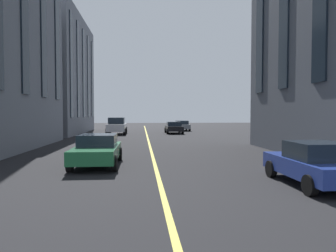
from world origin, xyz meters
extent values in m
cube|color=#D8C64C|center=(20.00, 0.00, 0.00)|extent=(80.00, 0.16, 0.01)
cube|color=navy|center=(10.72, -4.90, 0.57)|extent=(3.90, 1.75, 0.55)
cube|color=#19232D|center=(10.52, -4.90, 1.12)|extent=(1.64, 1.54, 0.55)
cylinder|color=black|center=(12.00, -4.06, 0.30)|extent=(0.60, 0.21, 0.60)
cylinder|color=black|center=(12.00, -5.74, 0.30)|extent=(0.60, 0.21, 0.60)
cylinder|color=black|center=(9.43, -4.06, 0.30)|extent=(0.60, 0.21, 0.60)
cube|color=slate|center=(43.10, -4.90, 0.59)|extent=(4.40, 1.80, 0.55)
cube|color=#19232D|center=(42.88, -4.90, 1.12)|extent=(1.85, 1.58, 0.50)
cylinder|color=black|center=(44.55, -4.04, 0.32)|extent=(0.64, 0.22, 0.64)
cylinder|color=black|center=(44.55, -5.76, 0.32)|extent=(0.64, 0.22, 0.64)
cylinder|color=black|center=(41.65, -4.04, 0.32)|extent=(0.64, 0.22, 0.64)
cylinder|color=black|center=(41.65, -5.76, 0.32)|extent=(0.64, 0.22, 0.64)
cube|color=black|center=(37.33, -3.21, 0.59)|extent=(4.40, 1.80, 0.55)
cube|color=#19232D|center=(37.11, -3.21, 1.12)|extent=(1.85, 1.58, 0.50)
cylinder|color=black|center=(38.78, -2.34, 0.32)|extent=(0.64, 0.22, 0.64)
cylinder|color=black|center=(38.78, -4.07, 0.32)|extent=(0.64, 0.22, 0.64)
cylinder|color=black|center=(35.88, -2.34, 0.32)|extent=(0.64, 0.22, 0.64)
cylinder|color=black|center=(35.88, -4.07, 0.32)|extent=(0.64, 0.22, 0.64)
cube|color=#1E6038|center=(15.10, 2.54, 0.59)|extent=(4.40, 1.80, 0.55)
cube|color=#19232D|center=(15.32, 2.54, 1.12)|extent=(1.85, 1.58, 0.50)
cylinder|color=black|center=(13.65, 1.68, 0.32)|extent=(0.64, 0.22, 0.64)
cylinder|color=black|center=(13.65, 3.41, 0.32)|extent=(0.64, 0.22, 0.64)
cylinder|color=black|center=(16.55, 1.68, 0.32)|extent=(0.64, 0.22, 0.64)
cylinder|color=black|center=(16.55, 3.41, 0.32)|extent=(0.64, 0.22, 0.64)
cube|color=silver|center=(36.37, 3.34, 0.78)|extent=(4.70, 1.95, 0.80)
cube|color=#19232D|center=(36.37, 3.34, 1.53)|extent=(2.58, 1.72, 0.70)
cylinder|color=black|center=(34.82, 2.40, 0.38)|extent=(0.76, 0.27, 0.76)
cylinder|color=black|center=(34.82, 4.27, 0.38)|extent=(0.76, 0.27, 0.76)
cylinder|color=black|center=(37.92, 2.40, 0.38)|extent=(0.76, 0.27, 0.76)
cylinder|color=black|center=(37.92, 4.27, 0.38)|extent=(0.76, 0.27, 0.76)
cube|color=slate|center=(39.23, 12.74, 6.85)|extent=(16.39, 10.47, 13.70)
cube|color=#19232D|center=(32.67, 7.45, 7.13)|extent=(1.10, 0.10, 10.41)
cube|color=#19232D|center=(35.95, 7.45, 7.13)|extent=(1.10, 0.10, 10.41)
cube|color=#19232D|center=(39.23, 7.45, 7.13)|extent=(1.10, 0.10, 10.41)
cube|color=#19232D|center=(42.50, 7.45, 7.13)|extent=(1.10, 0.10, 10.41)
cube|color=#19232D|center=(45.78, 7.45, 7.13)|extent=(1.10, 0.10, 10.41)
camera|label=1|loc=(1.29, 0.60, 2.29)|focal=33.09mm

